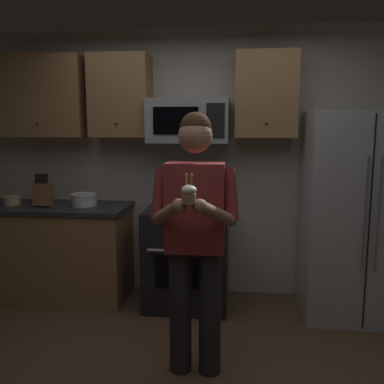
# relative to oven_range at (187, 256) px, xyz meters

# --- Properties ---
(wall_back) EXTENTS (4.40, 0.10, 2.60)m
(wall_back) POSITION_rel_oven_range_xyz_m (0.15, 0.39, 0.84)
(wall_back) COLOR beige
(wall_back) RESTS_ON ground
(oven_range) EXTENTS (0.76, 0.70, 0.93)m
(oven_range) POSITION_rel_oven_range_xyz_m (0.00, 0.00, 0.00)
(oven_range) COLOR black
(oven_range) RESTS_ON ground
(microwave) EXTENTS (0.74, 0.41, 0.40)m
(microwave) POSITION_rel_oven_range_xyz_m (0.00, 0.12, 1.26)
(microwave) COLOR #9EA0A5
(refrigerator) EXTENTS (0.90, 0.75, 1.80)m
(refrigerator) POSITION_rel_oven_range_xyz_m (1.50, -0.04, 0.44)
(refrigerator) COLOR #B7BABF
(refrigerator) RESTS_ON ground
(cabinet_row_upper) EXTENTS (2.78, 0.36, 0.76)m
(cabinet_row_upper) POSITION_rel_oven_range_xyz_m (-0.57, 0.17, 1.49)
(cabinet_row_upper) COLOR #9E7247
(counter_left) EXTENTS (1.44, 0.66, 0.92)m
(counter_left) POSITION_rel_oven_range_xyz_m (-1.30, 0.02, 0.00)
(counter_left) COLOR #9E7247
(counter_left) RESTS_ON ground
(knife_block) EXTENTS (0.16, 0.15, 0.32)m
(knife_block) POSITION_rel_oven_range_xyz_m (-1.37, -0.03, 0.58)
(knife_block) COLOR brown
(knife_block) RESTS_ON counter_left
(bowl_large_white) EXTENTS (0.25, 0.25, 0.12)m
(bowl_large_white) POSITION_rel_oven_range_xyz_m (-1.00, 0.04, 0.52)
(bowl_large_white) COLOR white
(bowl_large_white) RESTS_ON counter_left
(bowl_small_colored) EXTENTS (0.17, 0.17, 0.08)m
(bowl_small_colored) POSITION_rel_oven_range_xyz_m (-1.72, 0.02, 0.50)
(bowl_small_colored) COLOR beige
(bowl_small_colored) RESTS_ON counter_left
(person) EXTENTS (0.60, 0.48, 1.76)m
(person) POSITION_rel_oven_range_xyz_m (0.19, -1.12, 0.53)
(person) COLOR #262628
(person) RESTS_ON ground
(cupcake) EXTENTS (0.09, 0.09, 0.17)m
(cupcake) POSITION_rel_oven_range_xyz_m (0.19, -1.45, 0.83)
(cupcake) COLOR #A87F56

